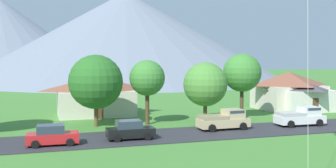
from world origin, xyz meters
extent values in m
cube|color=#2D2D33|center=(0.00, 30.77, 0.04)|extent=(160.00, 6.95, 0.08)
cone|color=slate|center=(17.20, 124.01, 14.20)|extent=(100.90, 100.90, 28.39)
cube|color=beige|center=(-2.49, 46.11, 1.58)|extent=(9.27, 6.43, 3.17)
pyramid|color=brown|center=(-2.49, 46.11, 4.04)|extent=(10.02, 6.95, 1.74)
cube|color=brown|center=(-2.49, 42.88, 1.00)|extent=(0.90, 0.06, 2.00)
cube|color=beige|center=(24.23, 43.94, 1.70)|extent=(8.29, 7.06, 3.40)
pyramid|color=brown|center=(24.23, 43.94, 4.34)|extent=(8.95, 7.62, 1.87)
cube|color=brown|center=(24.23, 40.39, 1.00)|extent=(0.90, 0.06, 2.00)
cube|color=silver|center=(25.03, 42.93, 1.45)|extent=(7.33, 7.71, 2.90)
pyramid|color=#474247|center=(25.03, 42.93, 3.70)|extent=(7.91, 8.33, 1.60)
cube|color=brown|center=(25.03, 39.06, 1.00)|extent=(0.90, 0.06, 2.00)
cylinder|color=#4C3823|center=(1.99, 37.44, 1.82)|extent=(0.44, 0.44, 3.63)
sphere|color=#3D7F33|center=(1.99, 37.44, 5.09)|extent=(3.89, 3.89, 3.89)
cylinder|color=brown|center=(8.76, 37.32, 1.20)|extent=(0.44, 0.44, 2.39)
sphere|color=#4C8938|center=(8.76, 37.32, 4.28)|extent=(5.02, 5.02, 5.02)
cylinder|color=#4C3823|center=(13.89, 38.27, 1.89)|extent=(0.44, 0.44, 3.77)
sphere|color=#3D7F33|center=(13.89, 38.27, 5.49)|extent=(4.58, 4.58, 4.58)
cylinder|color=brown|center=(-3.50, 37.81, 1.30)|extent=(0.44, 0.44, 2.60)
sphere|color=#286623|center=(-3.50, 37.81, 4.75)|extent=(5.74, 5.74, 5.74)
cube|color=red|center=(-8.12, 29.55, 0.68)|extent=(4.25, 1.92, 0.80)
cube|color=#2D3847|center=(-8.27, 29.56, 1.42)|extent=(2.24, 1.65, 0.68)
cylinder|color=black|center=(-6.75, 30.43, 0.40)|extent=(0.65, 0.26, 0.64)
cylinder|color=black|center=(-6.80, 28.59, 0.40)|extent=(0.65, 0.26, 0.64)
cylinder|color=black|center=(-9.45, 30.51, 0.40)|extent=(0.65, 0.26, 0.64)
cylinder|color=black|center=(-9.50, 28.67, 0.40)|extent=(0.65, 0.26, 0.64)
cube|color=black|center=(-1.48, 29.93, 0.68)|extent=(4.21, 1.83, 0.80)
cube|color=#2D3847|center=(-1.63, 29.93, 1.42)|extent=(2.21, 1.60, 0.68)
cylinder|color=black|center=(-0.13, 30.84, 0.40)|extent=(0.64, 0.24, 0.64)
cylinder|color=black|center=(-0.14, 29.00, 0.40)|extent=(0.64, 0.24, 0.64)
cylinder|color=black|center=(-2.83, 30.86, 0.40)|extent=(0.64, 0.24, 0.64)
cylinder|color=black|center=(-2.84, 29.02, 0.40)|extent=(0.64, 0.24, 0.64)
cube|color=white|center=(17.21, 31.51, 0.75)|extent=(5.27, 2.20, 0.84)
cube|color=white|center=(18.31, 31.47, 1.62)|extent=(1.97, 1.91, 0.90)
cube|color=#2D3847|center=(18.31, 31.47, 1.89)|extent=(1.69, 1.94, 0.28)
cube|color=#B7B7B7|center=(16.06, 31.55, 1.35)|extent=(2.78, 2.06, 0.36)
cylinder|color=black|center=(18.95, 32.46, 0.46)|extent=(0.77, 0.31, 0.76)
cylinder|color=black|center=(18.87, 30.42, 0.46)|extent=(0.77, 0.31, 0.76)
cylinder|color=black|center=(15.55, 32.60, 0.46)|extent=(0.77, 0.31, 0.76)
cylinder|color=black|center=(15.47, 30.56, 0.46)|extent=(0.77, 0.31, 0.76)
cube|color=#C6B284|center=(8.45, 31.90, 0.75)|extent=(5.25, 2.13, 0.84)
cube|color=#C6B284|center=(9.55, 31.93, 1.62)|extent=(1.95, 1.89, 0.90)
cube|color=#2D3847|center=(9.55, 31.93, 1.89)|extent=(1.66, 1.92, 0.28)
cube|color=tan|center=(7.30, 31.87, 1.35)|extent=(2.75, 2.03, 0.36)
cylinder|color=black|center=(10.12, 32.96, 0.46)|extent=(0.77, 0.30, 0.76)
cylinder|color=black|center=(10.18, 30.92, 0.46)|extent=(0.77, 0.30, 0.76)
cylinder|color=black|center=(6.73, 32.87, 0.46)|extent=(0.77, 0.30, 0.76)
cylinder|color=black|center=(6.78, 30.84, 0.46)|extent=(0.77, 0.30, 0.76)
cylinder|color=silver|center=(3.81, 12.50, 10.07)|extent=(0.94, 1.93, 17.05)
camera|label=1|loc=(-8.77, -4.48, 7.36)|focal=42.69mm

